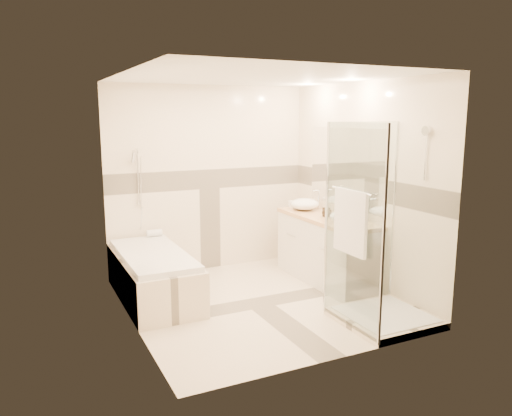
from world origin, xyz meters
name	(u,v)px	position (x,y,z in m)	size (l,w,h in m)	color
room	(262,193)	(0.06, 0.01, 1.26)	(2.82, 3.02, 2.52)	beige
bathtub	(153,273)	(-1.02, 0.65, 0.31)	(0.75, 1.70, 0.56)	beige
vanity	(327,249)	(1.12, 0.30, 0.43)	(0.58, 1.62, 0.85)	white
shower_enclosure	(373,274)	(0.83, -0.97, 0.51)	(0.96, 0.93, 2.04)	beige
vessel_sink_near	(305,204)	(1.10, 0.82, 0.93)	(0.39, 0.39, 0.16)	white
vessel_sink_far	(345,217)	(1.10, -0.10, 0.92)	(0.37, 0.37, 0.15)	white
faucet_near	(318,197)	(1.32, 0.82, 1.00)	(0.11, 0.03, 0.26)	silver
faucet_far	(360,208)	(1.32, -0.10, 1.01)	(0.11, 0.03, 0.27)	silver
amenity_bottle_a	(326,210)	(1.10, 0.30, 0.93)	(0.08, 0.08, 0.17)	black
amenity_bottle_b	(327,211)	(1.10, 0.29, 0.93)	(0.12, 0.12, 0.16)	black
folded_towels	(298,205)	(1.10, 1.00, 0.89)	(0.16, 0.26, 0.08)	white
rolled_towel	(154,233)	(-0.81, 1.39, 0.60)	(0.09, 0.09, 0.20)	white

